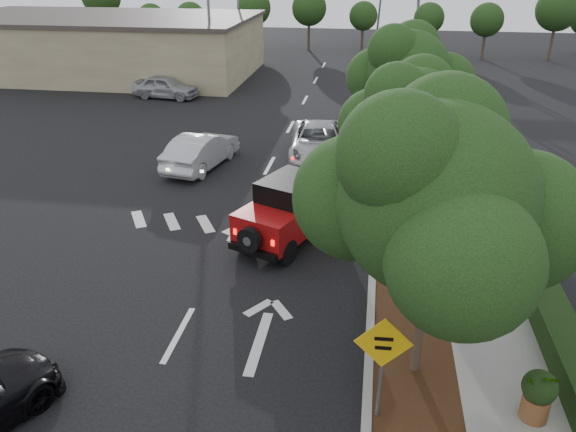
# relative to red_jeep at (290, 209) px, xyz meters

# --- Properties ---
(ground) EXTENTS (120.00, 120.00, 0.00)m
(ground) POSITION_rel_red_jeep_xyz_m (-1.93, -5.40, -1.04)
(ground) COLOR black
(ground) RESTS_ON ground
(curb) EXTENTS (0.20, 70.00, 0.15)m
(curb) POSITION_rel_red_jeep_xyz_m (2.67, 6.60, -0.96)
(curb) COLOR #9E9B93
(curb) RESTS_ON ground
(planting_strip) EXTENTS (1.80, 70.00, 0.12)m
(planting_strip) POSITION_rel_red_jeep_xyz_m (3.67, 6.60, -0.98)
(planting_strip) COLOR black
(planting_strip) RESTS_ON ground
(sidewalk) EXTENTS (2.00, 70.00, 0.12)m
(sidewalk) POSITION_rel_red_jeep_xyz_m (5.57, 6.60, -0.98)
(sidewalk) COLOR gray
(sidewalk) RESTS_ON ground
(hedge) EXTENTS (0.80, 70.00, 0.80)m
(hedge) POSITION_rel_red_jeep_xyz_m (6.97, 6.60, -0.64)
(hedge) COLOR black
(hedge) RESTS_ON ground
(commercial_building) EXTENTS (22.00, 12.00, 4.00)m
(commercial_building) POSITION_rel_red_jeep_xyz_m (-17.93, 24.60, 0.96)
(commercial_building) COLOR gray
(commercial_building) RESTS_ON ground
(transmission_tower) EXTENTS (7.00, 4.00, 28.00)m
(transmission_tower) POSITION_rel_red_jeep_xyz_m (4.07, 42.60, -1.04)
(transmission_tower) COLOR slate
(transmission_tower) RESTS_ON ground
(street_tree_near) EXTENTS (3.80, 3.80, 5.92)m
(street_tree_near) POSITION_rel_red_jeep_xyz_m (3.67, -5.90, -1.04)
(street_tree_near) COLOR black
(street_tree_near) RESTS_ON ground
(street_tree_mid) EXTENTS (3.20, 3.20, 5.32)m
(street_tree_mid) POSITION_rel_red_jeep_xyz_m (3.67, 1.10, -1.04)
(street_tree_mid) COLOR black
(street_tree_mid) RESTS_ON ground
(street_tree_far) EXTENTS (3.40, 3.40, 5.62)m
(street_tree_far) POSITION_rel_red_jeep_xyz_m (3.67, 7.60, -1.04)
(street_tree_far) COLOR black
(street_tree_far) RESTS_ON ground
(light_pole_a) EXTENTS (2.00, 0.22, 9.00)m
(light_pole_a) POSITION_rel_red_jeep_xyz_m (-8.43, 20.60, -1.04)
(light_pole_a) COLOR slate
(light_pole_a) RESTS_ON ground
(light_pole_b) EXTENTS (2.00, 0.22, 9.00)m
(light_pole_b) POSITION_rel_red_jeep_xyz_m (-9.43, 32.60, -1.04)
(light_pole_b) COLOR slate
(light_pole_b) RESTS_ON ground
(red_jeep) EXTENTS (3.08, 4.19, 2.05)m
(red_jeep) POSITION_rel_red_jeep_xyz_m (0.00, 0.00, 0.00)
(red_jeep) COLOR black
(red_jeep) RESTS_ON ground
(silver_suv_ahead) EXTENTS (3.00, 5.64, 1.51)m
(silver_suv_ahead) POSITION_rel_red_jeep_xyz_m (0.07, 7.91, -0.29)
(silver_suv_ahead) COLOR #B8BBC1
(silver_suv_ahead) RESTS_ON ground
(silver_sedan_oncoming) EXTENTS (2.38, 4.69, 1.47)m
(silver_sedan_oncoming) POSITION_rel_red_jeep_xyz_m (-4.78, 6.02, -0.30)
(silver_sedan_oncoming) COLOR #B8BBC1
(silver_sedan_oncoming) RESTS_ON ground
(parked_suv) EXTENTS (4.31, 2.20, 1.41)m
(parked_suv) POSITION_rel_red_jeep_xyz_m (-10.65, 17.74, -0.34)
(parked_suv) COLOR #9FA1A6
(parked_suv) RESTS_ON ground
(speed_hump_sign) EXTENTS (1.10, 0.11, 2.33)m
(speed_hump_sign) POSITION_rel_red_jeep_xyz_m (2.87, -7.42, 0.58)
(speed_hump_sign) COLOR slate
(speed_hump_sign) RESTS_ON ground
(terracotta_planter) EXTENTS (0.67, 0.67, 1.17)m
(terracotta_planter) POSITION_rel_red_jeep_xyz_m (5.90, -7.00, -0.25)
(terracotta_planter) COLOR brown
(terracotta_planter) RESTS_ON ground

